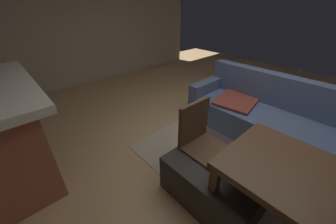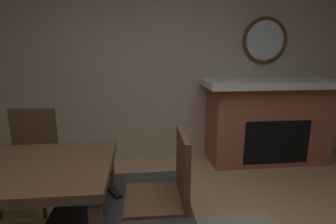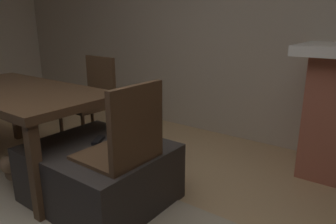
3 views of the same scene
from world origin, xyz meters
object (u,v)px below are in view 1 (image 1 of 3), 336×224
ottoman_coffee_table (218,178)px  dining_chair_west (200,138)px  tv_remote (224,169)px  couch (264,116)px  fireplace (6,132)px  small_dog (304,221)px

ottoman_coffee_table → dining_chair_west: bearing=170.6°
ottoman_coffee_table → tv_remote: 0.24m
ottoman_coffee_table → couch: bearing=97.3°
tv_remote → dining_chair_west: 0.42m
fireplace → small_dog: 3.13m
fireplace → tv_remote: fireplace is taller
couch → tv_remote: couch is taller
tv_remote → dining_chair_west: dining_chair_west is taller
ottoman_coffee_table → tv_remote: size_ratio=5.99×
couch → ottoman_coffee_table: size_ratio=2.33×
fireplace → tv_remote: 2.39m
dining_chair_west → couch: bearing=84.3°
ottoman_coffee_table → small_dog: (0.76, 0.20, -0.06)m
couch → small_dog: size_ratio=4.55×
couch → ottoman_coffee_table: bearing=-82.7°
tv_remote → small_dog: (0.69, 0.26, -0.28)m
tv_remote → couch: bearing=69.8°
fireplace → small_dog: (2.59, 1.71, -0.41)m
dining_chair_west → tv_remote: bearing=-16.4°
ottoman_coffee_table → tv_remote: bearing=-42.3°
ottoman_coffee_table → small_dog: ottoman_coffee_table is taller
fireplace → small_dog: fireplace is taller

